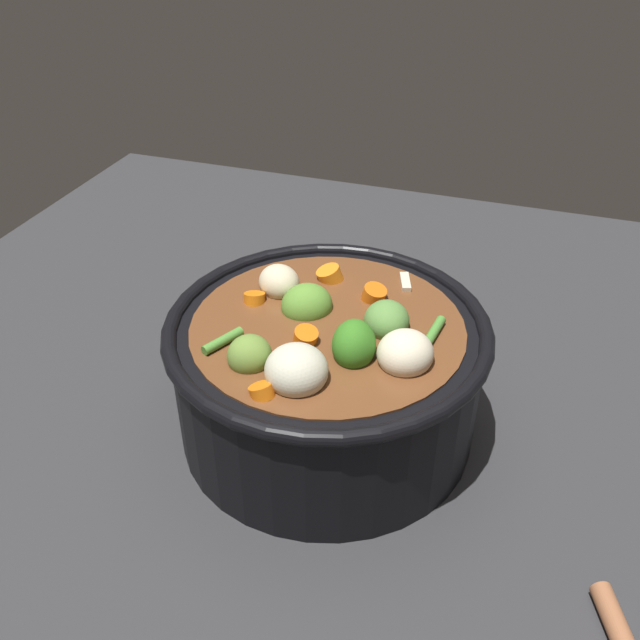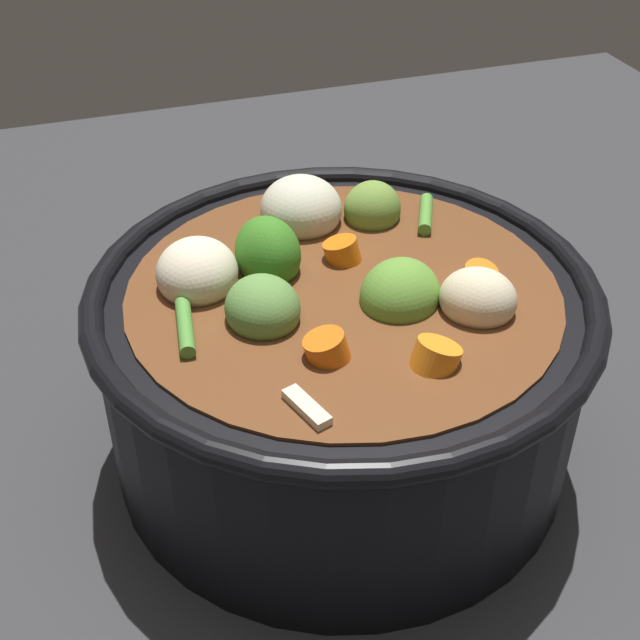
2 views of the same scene
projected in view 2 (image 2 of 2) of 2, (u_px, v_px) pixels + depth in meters
ground_plane at (340, 444)px, 0.54m from camera, size 1.10×1.10×0.00m
cooking_pot at (341, 363)px, 0.50m from camera, size 0.28×0.28×0.15m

